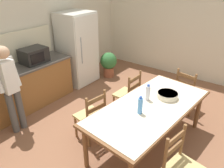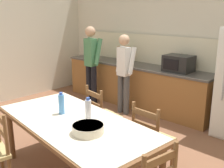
# 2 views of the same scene
# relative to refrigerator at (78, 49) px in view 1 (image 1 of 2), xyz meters

# --- Properties ---
(ground_plane) EXTENTS (8.32, 8.32, 0.00)m
(ground_plane) POSITION_rel_refrigerator_xyz_m (-1.29, -2.19, -0.87)
(ground_plane) COLOR brown
(wall_back) EXTENTS (6.52, 0.12, 2.90)m
(wall_back) POSITION_rel_refrigerator_xyz_m (-1.29, 0.47, 0.58)
(wall_back) COLOR beige
(wall_back) RESTS_ON ground
(wall_right) EXTENTS (0.12, 5.20, 2.90)m
(wall_right) POSITION_rel_refrigerator_xyz_m (1.97, -2.19, 0.58)
(wall_right) COLOR beige
(wall_right) RESTS_ON ground
(refrigerator) EXTENTS (0.79, 0.73, 1.73)m
(refrigerator) POSITION_rel_refrigerator_xyz_m (0.00, 0.00, 0.00)
(refrigerator) COLOR silver
(refrigerator) RESTS_ON ground
(microwave) EXTENTS (0.50, 0.39, 0.30)m
(microwave) POSITION_rel_refrigerator_xyz_m (-1.21, 0.02, 0.17)
(microwave) COLOR black
(microwave) RESTS_ON kitchen_counter
(dining_table) EXTENTS (2.22, 1.20, 0.76)m
(dining_table) POSITION_rel_refrigerator_xyz_m (-1.07, -2.54, -0.18)
(dining_table) COLOR brown
(dining_table) RESTS_ON ground
(bottle_near_centre) EXTENTS (0.07, 0.07, 0.27)m
(bottle_near_centre) POSITION_rel_refrigerator_xyz_m (-1.34, -2.51, 0.01)
(bottle_near_centre) COLOR #4C8ED6
(bottle_near_centre) RESTS_ON dining_table
(bottle_off_centre) EXTENTS (0.07, 0.07, 0.27)m
(bottle_off_centre) POSITION_rel_refrigerator_xyz_m (-0.95, -2.43, 0.01)
(bottle_off_centre) COLOR silver
(bottle_off_centre) RESTS_ON dining_table
(serving_bowl) EXTENTS (0.32, 0.32, 0.09)m
(serving_bowl) POSITION_rel_refrigerator_xyz_m (-0.71, -2.65, -0.06)
(serving_bowl) COLOR beige
(serving_bowl) RESTS_ON dining_table
(chair_side_far_right) EXTENTS (0.44, 0.42, 0.91)m
(chair_side_far_right) POSITION_rel_refrigerator_xyz_m (-0.51, -1.81, -0.42)
(chair_side_far_right) COLOR brown
(chair_side_far_right) RESTS_ON ground
(chair_side_far_left) EXTENTS (0.48, 0.46, 0.91)m
(chair_side_far_left) POSITION_rel_refrigerator_xyz_m (-1.47, -1.71, -0.42)
(chair_side_far_left) COLOR brown
(chair_side_far_left) RESTS_ON ground
(chair_head_end) EXTENTS (0.47, 0.49, 0.91)m
(chair_head_end) POSITION_rel_refrigerator_xyz_m (0.28, -2.67, -0.42)
(chair_head_end) COLOR brown
(chair_head_end) RESTS_ON ground
(chair_side_near_left) EXTENTS (0.49, 0.47, 0.91)m
(chair_side_near_left) POSITION_rel_refrigerator_xyz_m (-1.63, -3.27, -0.42)
(chair_side_near_left) COLOR brown
(chair_side_near_left) RESTS_ON ground
(person_at_counter) EXTENTS (0.39, 0.27, 1.55)m
(person_at_counter) POSITION_rel_refrigerator_xyz_m (-2.07, -0.50, 0.00)
(person_at_counter) COLOR #4C4C4C
(person_at_counter) RESTS_ON ground
(potted_plant) EXTENTS (0.44, 0.44, 0.67)m
(potted_plant) POSITION_rel_refrigerator_xyz_m (0.67, -0.43, -0.48)
(potted_plant) COLOR brown
(potted_plant) RESTS_ON ground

